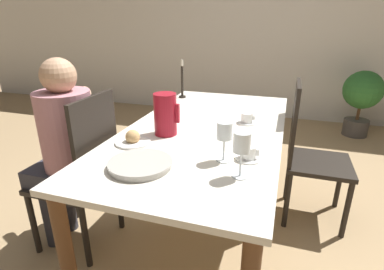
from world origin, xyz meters
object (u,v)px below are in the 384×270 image
(teacup_near_person, at_px, (248,154))
(person_seated, at_px, (65,142))
(red_pitcher, at_px, (165,114))
(wine_glass_juice, at_px, (224,133))
(wine_glass_water, at_px, (242,144))
(serving_tray, at_px, (140,164))
(bread_plate, at_px, (133,139))
(potted_plant, at_px, (362,96))
(chair_person_side, at_px, (84,172))
(candlestick_tall, at_px, (182,83))
(teacup_across, at_px, (247,119))
(chair_opposite, at_px, (308,152))

(teacup_near_person, bearing_deg, person_seated, -179.03)
(red_pitcher, relative_size, wine_glass_juice, 1.25)
(wine_glass_water, height_order, serving_tray, wine_glass_water)
(red_pitcher, distance_m, bread_plate, 0.24)
(wine_glass_juice, distance_m, potted_plant, 2.96)
(person_seated, bearing_deg, serving_tray, -109.71)
(chair_person_side, xyz_separation_m, serving_tray, (0.51, -0.22, 0.24))
(serving_tray, relative_size, bread_plate, 1.54)
(serving_tray, bearing_deg, person_seated, 160.29)
(wine_glass_water, relative_size, candlestick_tall, 0.64)
(teacup_near_person, height_order, teacup_across, same)
(red_pitcher, xyz_separation_m, bread_plate, (-0.12, -0.19, -0.10))
(serving_tray, distance_m, potted_plant, 3.26)
(chair_person_side, height_order, person_seated, person_seated)
(chair_person_side, height_order, bread_plate, chair_person_side)
(candlestick_tall, bearing_deg, teacup_near_person, -56.06)
(red_pitcher, xyz_separation_m, candlestick_tall, (-0.20, 0.86, 0.00))
(wine_glass_water, bearing_deg, chair_person_side, 169.67)
(bread_plate, bearing_deg, teacup_near_person, -0.85)
(teacup_near_person, distance_m, bread_plate, 0.62)
(person_seated, bearing_deg, chair_person_side, -84.69)
(chair_opposite, distance_m, red_pitcher, 1.05)
(potted_plant, bearing_deg, person_seated, -127.55)
(red_pitcher, xyz_separation_m, wine_glass_water, (0.50, -0.38, 0.03))
(person_seated, relative_size, potted_plant, 1.47)
(chair_person_side, relative_size, chair_opposite, 1.00)
(teacup_across, bearing_deg, wine_glass_water, -84.01)
(person_seated, distance_m, potted_plant, 3.39)
(person_seated, relative_size, red_pitcher, 4.88)
(chair_opposite, distance_m, person_seated, 1.58)
(chair_person_side, xyz_separation_m, potted_plant, (1.97, 2.68, -0.01))
(teacup_near_person, bearing_deg, chair_opposite, 65.44)
(person_seated, relative_size, teacup_near_person, 9.31)
(chair_person_side, relative_size, teacup_near_person, 7.75)
(person_seated, distance_m, wine_glass_water, 1.08)
(person_seated, bearing_deg, wine_glass_water, -98.94)
(person_seated, height_order, teacup_near_person, person_seated)
(wine_glass_water, relative_size, bread_plate, 1.06)
(teacup_across, height_order, serving_tray, teacup_across)
(chair_person_side, height_order, wine_glass_juice, chair_person_side)
(wine_glass_juice, bearing_deg, teacup_near_person, 24.90)
(bread_plate, bearing_deg, wine_glass_water, -17.37)
(teacup_near_person, distance_m, teacup_across, 0.54)
(bread_plate, bearing_deg, person_seated, -176.43)
(chair_person_side, height_order, red_pitcher, chair_person_side)
(chair_opposite, height_order, wine_glass_juice, chair_opposite)
(candlestick_tall, bearing_deg, bread_plate, -85.16)
(candlestick_tall, bearing_deg, wine_glass_juice, -61.49)
(chair_opposite, bearing_deg, serving_tray, -39.37)
(chair_person_side, distance_m, person_seated, 0.21)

